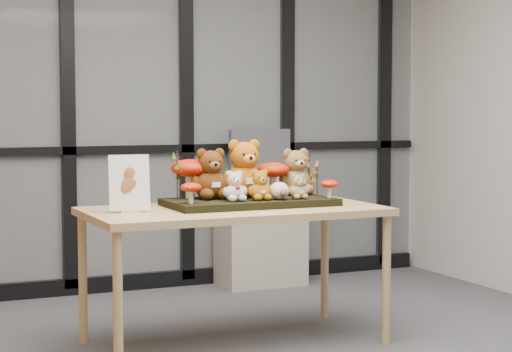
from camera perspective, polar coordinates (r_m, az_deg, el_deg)
name	(u,v)px	position (r m, az deg, el deg)	size (l,w,h in m)	color
room_shell	(271,43)	(4.58, 0.95, 8.17)	(5.00, 5.00, 5.00)	#B2B0A8
glass_partition	(129,100)	(6.89, -7.85, 4.68)	(4.90, 0.06, 2.78)	#2D383F
display_table	(234,219)	(5.31, -1.36, -2.66)	(1.69, 0.84, 0.79)	tan
diorama_tray	(250,202)	(5.41, -0.39, -1.62)	(0.97, 0.48, 0.04)	black
bear_pooh_yellow	(244,165)	(5.47, -0.73, 0.65)	(0.29, 0.26, 0.38)	#AE590F
bear_brown_medium	(211,171)	(5.38, -2.81, 0.31)	(0.25, 0.22, 0.32)	#4F270A
bear_tan_back	(296,169)	(5.66, 2.46, 0.43)	(0.24, 0.21, 0.31)	olive
bear_small_yellow	(260,183)	(5.30, 0.23, -0.45)	(0.15, 0.13, 0.19)	#AB6D0E
bear_white_bow	(235,184)	(5.25, -1.33, -0.52)	(0.15, 0.13, 0.19)	silver
bear_beige_small	(298,185)	(5.38, 2.61, -0.57)	(0.12, 0.11, 0.16)	#9B8750
plush_cream_hedgehog	(279,190)	(5.34, 1.44, -0.86)	(0.09, 0.08, 0.11)	silver
mushroom_back_left	(190,177)	(5.42, -4.09, -0.04)	(0.23, 0.23, 0.25)	#AB1A05
mushroom_back_right	(273,177)	(5.58, 1.05, -0.07)	(0.20, 0.20, 0.22)	#AB1A05
mushroom_front_left	(191,192)	(5.13, -4.02, -0.99)	(0.12, 0.12, 0.13)	#AB1A05
mushroom_front_right	(330,188)	(5.45, 4.55, -0.74)	(0.11, 0.11, 0.12)	#AB1A05
sprig_green_far_left	(177,175)	(5.36, -4.87, 0.05)	(0.05, 0.05, 0.28)	#173A0D
sprig_green_mid_left	(200,175)	(5.47, -3.48, 0.04)	(0.05, 0.05, 0.26)	#173A0D
sprig_dry_far_right	(309,172)	(5.68, 3.27, 0.23)	(0.05, 0.05, 0.27)	brown
sprig_dry_mid_right	(317,178)	(5.57, 3.78, -0.10)	(0.05, 0.05, 0.22)	brown
sprig_green_centre	(226,181)	(5.54, -1.84, -0.29)	(0.05, 0.05, 0.19)	#173A0D
sign_holder	(129,185)	(5.10, -7.80, -0.58)	(0.23, 0.09, 0.32)	silver
label_card	(267,213)	(5.02, 0.69, -2.31)	(0.09, 0.03, 0.00)	white
cabinet	(261,230)	(7.08, 0.30, -3.35)	(0.63, 0.37, 0.85)	#9D978C
monitor	(260,152)	(7.04, 0.24, 1.48)	(0.49, 0.05, 0.35)	#4A4C52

